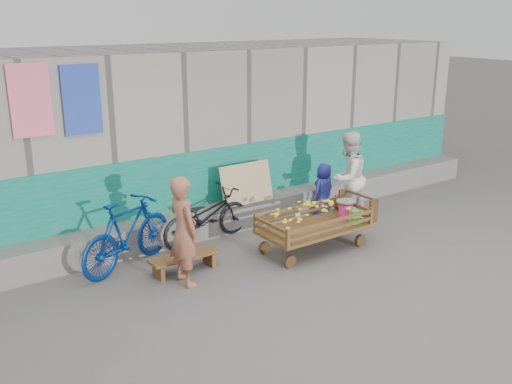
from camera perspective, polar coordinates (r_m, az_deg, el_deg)
ground at (r=8.22m, az=6.12°, el=-8.46°), size 80.00×80.00×0.00m
building_wall at (r=10.98m, az=-7.67°, el=6.14°), size 12.00×3.50×3.00m
banana_cart at (r=8.91m, az=5.68°, el=-2.57°), size 1.89×0.86×0.81m
bench at (r=8.34m, az=-7.18°, el=-6.68°), size 1.03×0.31×0.26m
vendor_man at (r=7.77m, az=-7.25°, el=-3.88°), size 0.38×0.57×1.54m
woman at (r=10.16m, az=9.16°, el=1.43°), size 0.90×0.76×1.64m
child at (r=10.52m, az=6.80°, el=0.23°), size 0.52×0.38×0.99m
bicycle_dark at (r=9.27m, az=-5.01°, el=-2.44°), size 1.73×0.79×0.88m
bicycle_blue at (r=8.49m, az=-12.72°, el=-4.08°), size 1.81×1.13×1.05m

